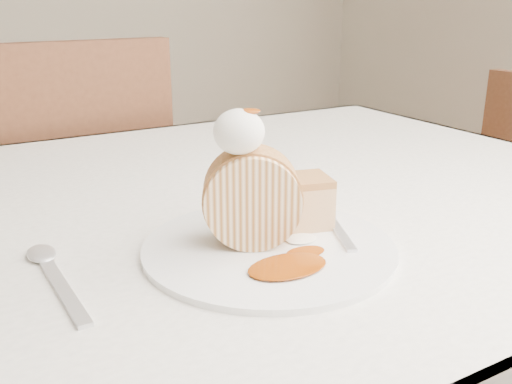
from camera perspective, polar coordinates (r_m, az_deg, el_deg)
table at (r=0.78m, az=-9.52°, el=-7.60°), size 1.40×0.90×0.75m
chair_far at (r=1.38m, az=-18.46°, el=-2.38°), size 0.46×0.46×0.93m
chair_end at (r=1.69m, az=23.93°, el=-1.49°), size 0.40×0.40×0.81m
plate at (r=0.60m, az=1.30°, el=-5.58°), size 0.33×0.33×0.01m
roulade_slice at (r=0.59m, az=-0.38°, el=-0.62°), size 0.11×0.09×0.10m
cake_chunk at (r=0.65m, az=4.64°, el=-1.25°), size 0.07×0.07×0.05m
whipped_cream at (r=0.56m, az=-1.71°, el=6.04°), size 0.05×0.05×0.05m
caramel_drizzle at (r=0.56m, az=-0.77°, el=8.65°), size 0.03×0.02×0.01m
caramel_pool at (r=0.55m, az=3.17°, el=-7.41°), size 0.09×0.07×0.00m
fork at (r=0.64m, az=8.19°, el=-3.77°), size 0.08×0.15×0.00m
spoon at (r=0.55m, az=-18.63°, el=-9.39°), size 0.03×0.17×0.00m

